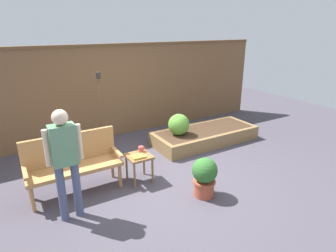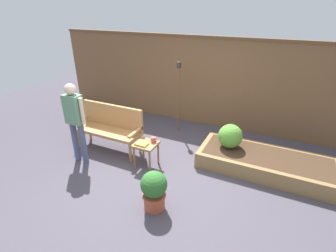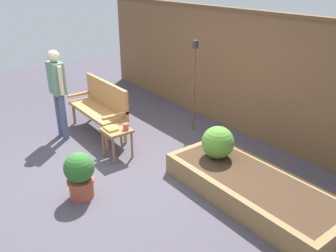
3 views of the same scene
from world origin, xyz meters
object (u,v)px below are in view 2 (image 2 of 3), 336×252
at_px(tiki_torch, 179,85).
at_px(person_by_bench, 75,117).
at_px(garden_bench, 110,124).
at_px(side_table, 146,147).
at_px(potted_boxwood, 154,189).
at_px(shrub_near_bench, 230,136).
at_px(cup_on_table, 153,140).
at_px(book_on_table, 142,144).

height_order(tiki_torch, person_by_bench, tiki_torch).
distance_m(garden_bench, tiki_torch, 1.77).
height_order(side_table, potted_boxwood, potted_boxwood).
xyz_separation_m(potted_boxwood, tiki_torch, (-0.75, 2.57, 0.79)).
height_order(side_table, shrub_near_bench, shrub_near_bench).
bearing_deg(person_by_bench, garden_bench, 72.43).
height_order(cup_on_table, book_on_table, cup_on_table).
bearing_deg(garden_bench, person_by_bench, -107.57).
bearing_deg(book_on_table, shrub_near_bench, 35.23).
distance_m(garden_bench, book_on_table, 1.03).
relative_size(cup_on_table, shrub_near_bench, 0.28).
bearing_deg(side_table, garden_bench, 165.26).
bearing_deg(tiki_torch, shrub_near_bench, -28.98).
xyz_separation_m(side_table, book_on_table, (-0.04, -0.07, 0.10)).
bearing_deg(garden_bench, cup_on_table, -7.90).
bearing_deg(tiki_torch, book_on_table, -88.87).
bearing_deg(potted_boxwood, book_on_table, 129.91).
bearing_deg(potted_boxwood, side_table, 125.90).
relative_size(potted_boxwood, shrub_near_bench, 1.39).
distance_m(side_table, book_on_table, 0.13).
relative_size(cup_on_table, potted_boxwood, 0.20).
relative_size(garden_bench, shrub_near_bench, 3.13).
height_order(side_table, cup_on_table, cup_on_table).
bearing_deg(cup_on_table, book_on_table, -126.74).
distance_m(garden_bench, side_table, 1.06).
bearing_deg(shrub_near_bench, person_by_bench, -153.82).
bearing_deg(tiki_torch, cup_on_table, -83.56).
bearing_deg(book_on_table, person_by_bench, -162.76).
relative_size(cup_on_table, person_by_bench, 0.08).
xyz_separation_m(garden_bench, cup_on_table, (1.11, -0.15, -0.02)).
xyz_separation_m(potted_boxwood, shrub_near_bench, (0.68, 1.78, 0.18)).
distance_m(garden_bench, potted_boxwood, 2.08).
distance_m(side_table, tiki_torch, 1.81).
bearing_deg(shrub_near_bench, potted_boxwood, -110.85).
bearing_deg(cup_on_table, side_table, -130.53).
bearing_deg(tiki_torch, garden_bench, -124.26).
height_order(shrub_near_bench, person_by_bench, person_by_bench).
distance_m(book_on_table, potted_boxwood, 1.12).
bearing_deg(potted_boxwood, tiki_torch, 106.17).
bearing_deg(shrub_near_bench, book_on_table, -146.19).
bearing_deg(potted_boxwood, garden_bench, 144.73).
bearing_deg(person_by_bench, book_on_table, 15.82).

